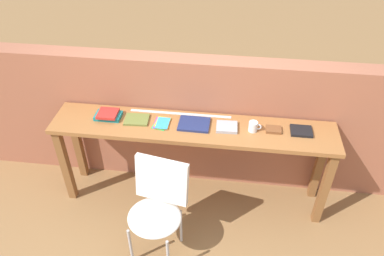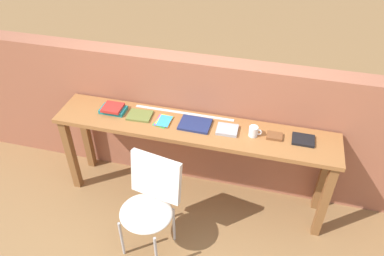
{
  "view_description": "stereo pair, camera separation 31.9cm",
  "coord_description": "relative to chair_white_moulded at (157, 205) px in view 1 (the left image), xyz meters",
  "views": [
    {
      "loc": [
        0.32,
        -2.25,
        2.87
      ],
      "look_at": [
        0.0,
        0.25,
        0.9
      ],
      "focal_mm": 35.0,
      "sensor_mm": 36.0,
      "label": 1
    },
    {
      "loc": [
        0.63,
        -2.19,
        2.87
      ],
      "look_at": [
        0.0,
        0.25,
        0.9
      ],
      "focal_mm": 35.0,
      "sensor_mm": 36.0,
      "label": 2
    }
  ],
  "objects": [
    {
      "name": "pamphlet_pile_colourful",
      "position": [
        -0.06,
        0.61,
        0.36
      ],
      "size": [
        0.15,
        0.19,
        0.01
      ],
      "color": "green",
      "rests_on": "sideboard"
    },
    {
      "name": "ruler_metal_back_edge",
      "position": [
        0.08,
        0.78,
        0.35
      ],
      "size": [
        0.92,
        0.03,
        0.0
      ],
      "primitive_type": "cube",
      "color": "silver",
      "rests_on": "sideboard"
    },
    {
      "name": "chair_white_moulded",
      "position": [
        0.0,
        0.0,
        0.0
      ],
      "size": [
        0.52,
        0.53,
        0.89
      ],
      "color": "silver",
      "rests_on": "ground"
    },
    {
      "name": "mug",
      "position": [
        0.73,
        0.61,
        0.4
      ],
      "size": [
        0.11,
        0.08,
        0.09
      ],
      "color": "white",
      "rests_on": "sideboard"
    },
    {
      "name": "book_grey_hardcover",
      "position": [
        0.51,
        0.62,
        0.37
      ],
      "size": [
        0.18,
        0.16,
        0.03
      ],
      "primitive_type": "cube",
      "rotation": [
        0.0,
        0.0,
        0.03
      ],
      "color": "#9E9EA3",
      "rests_on": "sideboard"
    },
    {
      "name": "leather_journal_brown",
      "position": [
        0.91,
        0.63,
        0.37
      ],
      "size": [
        0.13,
        0.1,
        0.02
      ],
      "primitive_type": "cube",
      "rotation": [
        0.0,
        0.0,
        -0.0
      ],
      "color": "brown",
      "rests_on": "sideboard"
    },
    {
      "name": "book_repair_rightmost",
      "position": [
        1.14,
        0.64,
        0.36
      ],
      "size": [
        0.18,
        0.15,
        0.02
      ],
      "primitive_type": "cube",
      "rotation": [
        0.0,
        0.0,
        -0.01
      ],
      "color": "black",
      "rests_on": "sideboard"
    },
    {
      "name": "brick_wall_back",
      "position": [
        0.21,
        0.95,
        0.15
      ],
      "size": [
        6.0,
        0.2,
        1.35
      ],
      "primitive_type": "cube",
      "color": "#9E5B42",
      "rests_on": "ground"
    },
    {
      "name": "book_open_centre",
      "position": [
        0.22,
        0.63,
        0.36
      ],
      "size": [
        0.27,
        0.21,
        0.02
      ],
      "primitive_type": "cube",
      "rotation": [
        0.0,
        0.0,
        -0.01
      ],
      "color": "navy",
      "rests_on": "sideboard"
    },
    {
      "name": "magazine_cycling",
      "position": [
        -0.29,
        0.63,
        0.36
      ],
      "size": [
        0.22,
        0.18,
        0.02
      ],
      "primitive_type": "cube",
      "rotation": [
        0.0,
        0.0,
        0.06
      ],
      "color": "olive",
      "rests_on": "sideboard"
    },
    {
      "name": "ground_plane",
      "position": [
        0.21,
        0.31,
        -0.53
      ],
      "size": [
        40.0,
        40.0,
        0.0
      ],
      "primitive_type": "plane",
      "color": "olive"
    },
    {
      "name": "book_stack_leftmost",
      "position": [
        -0.55,
        0.64,
        0.38
      ],
      "size": [
        0.23,
        0.17,
        0.06
      ],
      "color": "#19757A",
      "rests_on": "sideboard"
    },
    {
      "name": "sideboard",
      "position": [
        0.21,
        0.61,
        0.21
      ],
      "size": [
        2.5,
        0.44,
        0.88
      ],
      "color": "#996033",
      "rests_on": "ground"
    }
  ]
}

